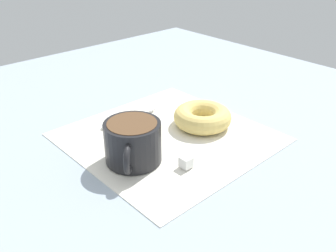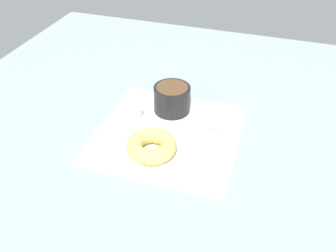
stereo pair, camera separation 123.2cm
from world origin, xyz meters
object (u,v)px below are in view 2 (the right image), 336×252
at_px(coffee_cup, 172,98).
at_px(sugar_cube, 138,112).
at_px(donut, 150,146).
at_px(spoon, 214,130).

relative_size(coffee_cup, sugar_cube, 5.76).
xyz_separation_m(donut, sugar_cube, (0.08, -0.12, -0.01)).
height_order(coffee_cup, sugar_cube, coffee_cup).
distance_m(spoon, sugar_cube, 0.19).
bearing_deg(donut, spoon, -134.77).
xyz_separation_m(donut, spoon, (-0.11, -0.11, -0.01)).
bearing_deg(sugar_cube, spoon, 178.57).
bearing_deg(spoon, coffee_cup, -24.26).
relative_size(donut, sugar_cube, 6.30).
bearing_deg(coffee_cup, sugar_cube, 35.33).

